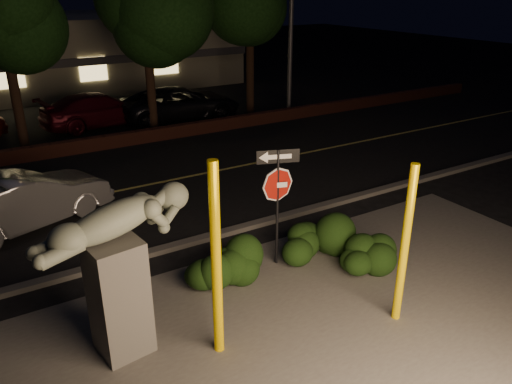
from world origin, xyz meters
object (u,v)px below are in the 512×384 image
yellow_pole_right (405,246)px  sculpture (117,261)px  parked_car_darkred (99,110)px  parked_car_dark (181,103)px  signpost (278,185)px  silver_sedan (25,201)px  yellow_pole_left (216,263)px

yellow_pole_right → sculpture: (-4.50, 1.78, 0.18)m
parked_car_darkred → yellow_pole_right: bearing=175.4°
sculpture → parked_car_dark: size_ratio=0.52×
parked_car_darkred → parked_car_dark: parked_car_dark is taller
yellow_pole_right → parked_car_dark: size_ratio=0.57×
sculpture → parked_car_dark: (6.92, 13.68, -0.96)m
signpost → silver_sedan: (-4.37, 4.82, -1.17)m
yellow_pole_left → parked_car_darkred: 15.55m
signpost → sculpture: (-3.68, -0.98, -0.17)m
yellow_pole_left → sculpture: size_ratio=1.23×
silver_sedan → sculpture: bearing=166.5°
yellow_pole_right → silver_sedan: 9.23m
parked_car_dark → sculpture: bearing=157.4°
yellow_pole_right → parked_car_dark: (2.42, 15.46, -0.78)m
sculpture → silver_sedan: bearing=89.4°
yellow_pole_left → parked_car_darkred: size_ratio=0.69×
sculpture → silver_sedan: (-0.69, 5.80, -1.00)m
yellow_pole_right → signpost: yellow_pole_right is taller
yellow_pole_right → silver_sedan: yellow_pole_right is taller
yellow_pole_left → signpost: bearing=37.8°
silver_sedan → parked_car_darkred: parked_car_darkred is taller
signpost → yellow_pole_right: bearing=-53.5°
parked_car_dark → parked_car_darkred: bearing=80.7°
sculpture → silver_sedan: 5.93m
parked_car_darkred → parked_car_dark: (3.41, -0.83, 0.03)m
yellow_pole_right → parked_car_darkred: 16.34m
silver_sedan → parked_car_dark: parked_car_dark is taller
silver_sedan → parked_car_darkred: (4.20, 8.70, 0.01)m
signpost → sculpture: bearing=-145.1°
parked_car_darkred → signpost: bearing=172.6°
yellow_pole_left → parked_car_dark: 15.61m
yellow_pole_left → sculpture: bearing=146.8°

